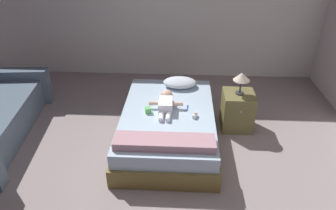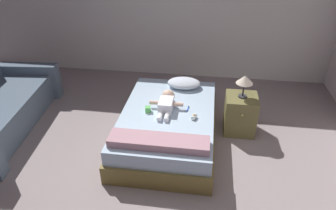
{
  "view_description": "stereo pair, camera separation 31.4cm",
  "coord_description": "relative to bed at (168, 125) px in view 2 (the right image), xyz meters",
  "views": [
    {
      "loc": [
        0.43,
        -2.68,
        2.63
      ],
      "look_at": [
        0.25,
        0.81,
        0.55
      ],
      "focal_mm": 32.77,
      "sensor_mm": 36.0,
      "label": 1
    },
    {
      "loc": [
        0.74,
        -2.65,
        2.63
      ],
      "look_at": [
        0.25,
        0.81,
        0.55
      ],
      "focal_mm": 32.77,
      "sensor_mm": 36.0,
      "label": 2
    }
  ],
  "objects": [
    {
      "name": "ground_plane",
      "position": [
        -0.25,
        -0.81,
        -0.22
      ],
      "size": [
        8.0,
        8.0,
        0.0
      ],
      "primitive_type": "plane",
      "color": "gray"
    },
    {
      "name": "wall_behind_bed",
      "position": [
        -0.25,
        2.19,
        1.07
      ],
      "size": [
        8.0,
        0.12,
        2.58
      ],
      "primitive_type": "cube",
      "color": "silver",
      "rests_on": "ground_plane"
    },
    {
      "name": "bed",
      "position": [
        0.0,
        0.0,
        0.0
      ],
      "size": [
        1.28,
        2.01,
        0.45
      ],
      "color": "brown",
      "rests_on": "ground_plane"
    },
    {
      "name": "pillow",
      "position": [
        0.14,
        0.74,
        0.29
      ],
      "size": [
        0.5,
        0.36,
        0.13
      ],
      "color": "silver",
      "rests_on": "bed"
    },
    {
      "name": "baby",
      "position": [
        -0.03,
        0.11,
        0.31
      ],
      "size": [
        0.47,
        0.62,
        0.18
      ],
      "color": "white",
      "rests_on": "bed"
    },
    {
      "name": "toothbrush",
      "position": [
        0.26,
        0.11,
        0.24
      ],
      "size": [
        0.02,
        0.14,
        0.02
      ],
      "color": "blue",
      "rests_on": "bed"
    },
    {
      "name": "nightstand",
      "position": [
        0.99,
        0.34,
        0.06
      ],
      "size": [
        0.44,
        0.47,
        0.56
      ],
      "color": "brown",
      "rests_on": "ground_plane"
    },
    {
      "name": "lamp",
      "position": [
        0.99,
        0.34,
        0.59
      ],
      "size": [
        0.23,
        0.23,
        0.32
      ],
      "color": "#333338",
      "rests_on": "nightstand"
    },
    {
      "name": "blanket",
      "position": [
        0.0,
        -0.73,
        0.27
      ],
      "size": [
        1.15,
        0.28,
        0.09
      ],
      "color": "#AF828D",
      "rests_on": "bed"
    },
    {
      "name": "toy_block",
      "position": [
        -0.27,
        -0.05,
        0.26
      ],
      "size": [
        0.09,
        0.09,
        0.07
      ],
      "color": "#60C459",
      "rests_on": "bed"
    },
    {
      "name": "baby_bottle",
      "position": [
        0.36,
        -0.13,
        0.26
      ],
      "size": [
        0.08,
        0.1,
        0.08
      ],
      "color": "white",
      "rests_on": "bed"
    }
  ]
}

